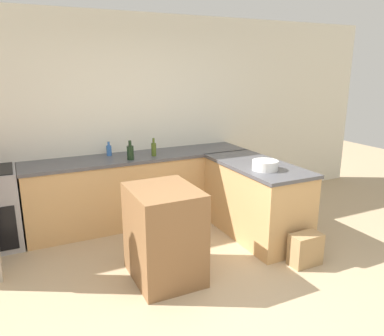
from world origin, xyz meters
TOP-DOWN VIEW (x-y plane):
  - ground_plane at (0.00, 0.00)m, footprint 14.00×14.00m
  - wall_back at (0.00, 2.51)m, footprint 8.00×0.06m
  - counter_back at (0.00, 2.17)m, footprint 2.95×0.64m
  - counter_peninsula at (1.13, 1.15)m, footprint 0.69×1.46m
  - island_table at (-0.25, 0.71)m, footprint 0.61×0.74m
  - mixing_bowl at (1.04, 0.88)m, footprint 0.29×0.29m
  - wine_bottle_dark at (-0.18, 2.00)m, footprint 0.08×0.08m
  - olive_oil_bottle at (0.15, 2.06)m, footprint 0.06×0.06m
  - water_bottle_blue at (-0.36, 2.33)m, footprint 0.07×0.07m
  - paper_bag at (1.17, 0.29)m, footprint 0.34×0.19m

SIDE VIEW (x-z plane):
  - ground_plane at x=0.00m, z-range 0.00..0.00m
  - paper_bag at x=1.17m, z-range 0.00..0.34m
  - counter_back at x=0.00m, z-range 0.00..0.91m
  - counter_peninsula at x=1.13m, z-range 0.00..0.91m
  - island_table at x=-0.25m, z-range 0.00..0.92m
  - mixing_bowl at x=1.04m, z-range 0.91..1.01m
  - water_bottle_blue at x=-0.36m, z-range 0.89..1.07m
  - olive_oil_bottle at x=0.15m, z-range 0.88..1.12m
  - wine_bottle_dark at x=-0.18m, z-range 0.88..1.12m
  - wall_back at x=0.00m, z-range 0.00..2.70m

